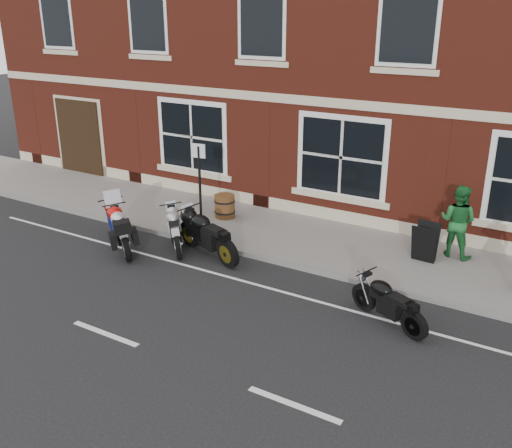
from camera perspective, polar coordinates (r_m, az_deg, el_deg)
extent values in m
plane|color=black|center=(13.26, -5.66, -4.98)|extent=(80.00, 80.00, 0.00)
cube|color=slate|center=(15.53, 0.88, -0.64)|extent=(30.00, 3.00, 0.12)
cube|color=slate|center=(14.29, -2.30, -2.64)|extent=(30.00, 0.16, 0.12)
cylinder|color=black|center=(15.42, -13.45, -0.36)|extent=(0.58, 0.51, 0.64)
cylinder|color=black|center=(14.07, -12.71, -2.39)|extent=(0.58, 0.51, 0.64)
cube|color=black|center=(14.67, -13.23, -0.02)|extent=(0.78, 0.70, 0.22)
ellipsoid|color=silver|center=(14.77, -13.34, 0.62)|extent=(0.67, 0.64, 0.32)
cube|color=black|center=(14.26, -13.05, -0.26)|extent=(0.59, 0.55, 0.10)
cube|color=silver|center=(15.13, -13.70, 2.57)|extent=(0.30, 0.35, 0.45)
cylinder|color=black|center=(15.70, -13.80, 0.08)|extent=(0.63, 0.52, 0.68)
cylinder|color=black|center=(14.28, -12.80, -1.96)|extent=(0.63, 0.52, 0.68)
cube|color=black|center=(14.91, -13.47, 0.47)|extent=(0.83, 0.71, 0.23)
ellipsoid|color=#B50D07|center=(15.02, -13.61, 1.12)|extent=(0.71, 0.66, 0.34)
cube|color=black|center=(14.49, -13.22, 0.24)|extent=(0.63, 0.57, 0.11)
cylinder|color=black|center=(14.64, -6.47, -0.92)|extent=(0.71, 0.38, 0.71)
cylinder|color=black|center=(13.42, -2.72, -2.90)|extent=(0.71, 0.38, 0.71)
cube|color=black|center=(13.92, -4.86, -0.38)|extent=(0.92, 0.55, 0.24)
ellipsoid|color=black|center=(14.00, -5.26, 0.32)|extent=(0.72, 0.58, 0.35)
cube|color=black|center=(13.55, -3.80, -0.56)|extent=(0.67, 0.48, 0.11)
cylinder|color=black|center=(15.28, -8.05, -0.22)|extent=(0.51, 0.54, 0.62)
cylinder|color=black|center=(13.98, -7.69, -2.26)|extent=(0.51, 0.54, 0.62)
cube|color=black|center=(14.55, -7.95, 0.07)|extent=(0.69, 0.73, 0.21)
ellipsoid|color=#A4A3A8|center=(14.65, -8.01, 0.70)|extent=(0.62, 0.63, 0.31)
cube|color=black|center=(14.17, -7.87, -0.18)|extent=(0.54, 0.56, 0.10)
cylinder|color=black|center=(11.80, 10.85, -7.14)|extent=(0.58, 0.35, 0.58)
cylinder|color=black|center=(11.04, 15.66, -9.69)|extent=(0.58, 0.35, 0.58)
cube|color=black|center=(11.29, 13.13, -6.92)|extent=(0.75, 0.51, 0.20)
ellipsoid|color=black|center=(11.32, 12.67, -6.18)|extent=(0.60, 0.51, 0.29)
cube|color=black|center=(11.05, 14.52, -7.28)|extent=(0.55, 0.43, 0.09)
imported|color=#1C642B|center=(14.33, 19.54, 0.27)|extent=(0.96, 0.80, 1.78)
cylinder|color=#492313|center=(16.25, -3.15, 1.80)|extent=(0.57, 0.57, 0.66)
cylinder|color=black|center=(16.31, -3.14, 1.27)|extent=(0.60, 0.60, 0.05)
cylinder|color=black|center=(16.20, -3.16, 2.33)|extent=(0.60, 0.60, 0.05)
cylinder|color=black|center=(14.50, -5.60, 3.04)|extent=(0.07, 0.07, 2.44)
cube|color=silver|center=(14.21, -5.76, 7.30)|extent=(0.35, 0.07, 0.35)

